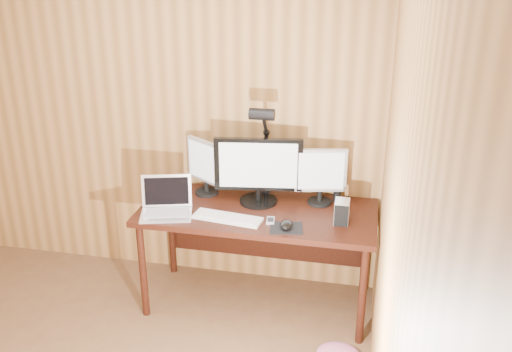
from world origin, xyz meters
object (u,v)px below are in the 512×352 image
(mouse, at_px, (286,225))
(hard_drive, at_px, (342,212))
(monitor_center, at_px, (258,170))
(monitor_left, at_px, (206,166))
(phone, at_px, (271,220))
(monitor_right, at_px, (321,175))
(keyboard, at_px, (228,218))
(desk_lamp, at_px, (264,139))
(desk, at_px, (260,221))
(speaker, at_px, (337,193))
(laptop, at_px, (167,204))

(mouse, distance_m, hard_drive, 0.37)
(monitor_center, bearing_deg, monitor_left, 161.68)
(phone, bearing_deg, monitor_center, 110.20)
(monitor_right, height_order, mouse, monitor_right)
(monitor_right, bearing_deg, keyboard, -158.78)
(monitor_left, distance_m, phone, 0.67)
(desk_lamp, bearing_deg, monitor_center, -108.48)
(desk, xyz_separation_m, monitor_center, (-0.02, 0.05, 0.37))
(desk, height_order, mouse, mouse)
(mouse, height_order, desk_lamp, desk_lamp)
(monitor_left, xyz_separation_m, mouse, (0.65, -0.42, -0.19))
(desk, relative_size, monitor_center, 2.66)
(speaker, bearing_deg, monitor_left, -176.83)
(keyboard, relative_size, hard_drive, 3.16)
(hard_drive, bearing_deg, desk, 165.94)
(phone, bearing_deg, mouse, -39.23)
(laptop, bearing_deg, monitor_right, 3.94)
(desk, bearing_deg, hard_drive, -13.61)
(monitor_right, relative_size, phone, 3.73)
(desk, height_order, hard_drive, hard_drive)
(speaker, bearing_deg, monitor_right, -155.86)
(laptop, bearing_deg, hard_drive, -11.03)
(laptop, relative_size, mouse, 3.25)
(desk, height_order, phone, phone)
(monitor_left, xyz_separation_m, desk_lamp, (0.42, -0.01, 0.23))
(monitor_left, distance_m, keyboard, 0.49)
(keyboard, bearing_deg, speaker, 39.49)
(monitor_center, distance_m, laptop, 0.66)
(hard_drive, xyz_separation_m, speaker, (-0.05, 0.31, -0.01))
(keyboard, relative_size, phone, 4.40)
(phone, height_order, desk_lamp, desk_lamp)
(monitor_left, height_order, hard_drive, monitor_left)
(speaker, bearing_deg, laptop, -159.99)
(laptop, height_order, hard_drive, laptop)
(keyboard, height_order, hard_drive, hard_drive)
(desk, bearing_deg, phone, -62.07)
(monitor_center, distance_m, hard_drive, 0.64)
(desk, xyz_separation_m, keyboard, (-0.16, -0.25, 0.13))
(monitor_right, distance_m, hard_drive, 0.34)
(speaker, bearing_deg, keyboard, -148.21)
(monitor_right, height_order, hard_drive, monitor_right)
(speaker, bearing_deg, hard_drive, -80.49)
(monitor_center, bearing_deg, speaker, 4.37)
(laptop, xyz_separation_m, keyboard, (0.43, -0.02, -0.05))
(hard_drive, bearing_deg, keyboard, -171.84)
(hard_drive, bearing_deg, monitor_left, 164.79)
(monitor_left, distance_m, mouse, 0.79)
(monitor_center, distance_m, monitor_left, 0.40)
(desk, height_order, desk_lamp, desk_lamp)
(monitor_left, relative_size, speaker, 3.11)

